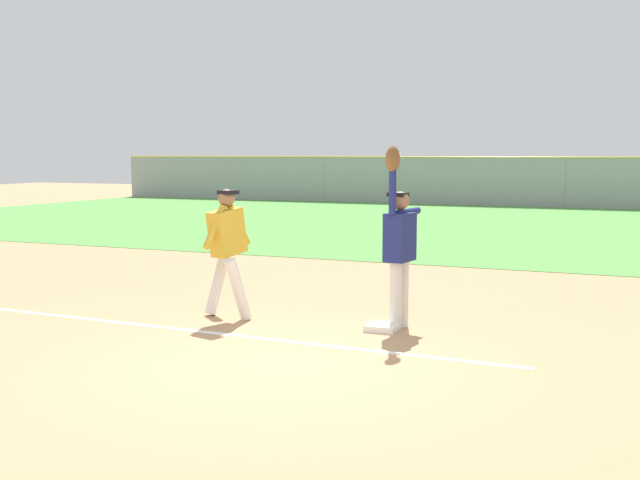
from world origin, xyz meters
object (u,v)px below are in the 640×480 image
(first_base, at_px, (382,327))
(baseball, at_px, (398,155))
(runner, at_px, (227,244))
(fielder, at_px, (399,240))
(parked_car_blue, at_px, (524,187))
(parked_car_black, at_px, (410,185))

(first_base, relative_size, baseball, 5.14)
(first_base, height_order, runner, runner)
(fielder, bearing_deg, runner, 14.88)
(parked_car_blue, bearing_deg, parked_car_black, 177.26)
(baseball, bearing_deg, parked_car_blue, 95.79)
(parked_car_blue, bearing_deg, baseball, -84.63)
(first_base, distance_m, baseball, 2.15)
(fielder, distance_m, baseball, 1.05)
(fielder, xyz_separation_m, runner, (-2.29, -0.28, -0.12))
(fielder, bearing_deg, baseball, -55.35)
(fielder, bearing_deg, parked_car_blue, -76.31)
(fielder, xyz_separation_m, baseball, (-0.07, 0.14, 1.04))
(fielder, relative_size, parked_car_blue, 0.52)
(first_base, xyz_separation_m, baseball, (0.07, 0.33, 2.12))
(first_base, distance_m, parked_car_black, 29.23)
(runner, relative_size, parked_car_black, 0.38)
(runner, distance_m, parked_car_blue, 27.93)
(runner, xyz_separation_m, parked_car_blue, (-0.57, 27.92, -0.32))
(first_base, relative_size, parked_car_black, 0.08)
(runner, xyz_separation_m, baseball, (2.22, 0.42, 1.17))
(first_base, bearing_deg, baseball, 77.72)
(fielder, distance_m, parked_car_blue, 27.79)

